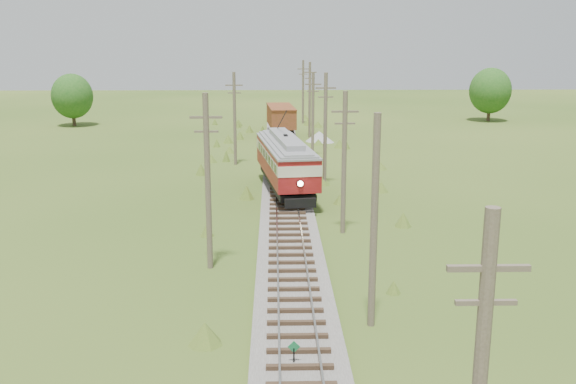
{
  "coord_description": "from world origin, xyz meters",
  "views": [
    {
      "loc": [
        -0.88,
        -19.43,
        11.55
      ],
      "look_at": [
        0.0,
        19.93,
        2.12
      ],
      "focal_mm": 40.0,
      "sensor_mm": 36.0,
      "label": 1
    }
  ],
  "objects_px": {
    "gondola": "(281,117)",
    "switch_marker": "(294,352)",
    "gravel_pile": "(320,137)",
    "streetcar": "(286,159)"
  },
  "relations": [
    {
      "from": "gondola",
      "to": "gravel_pile",
      "type": "xyz_separation_m",
      "value": [
        4.48,
        -4.96,
        -1.64
      ]
    },
    {
      "from": "gondola",
      "to": "switch_marker",
      "type": "bearing_deg",
      "value": -94.6
    },
    {
      "from": "streetcar",
      "to": "gravel_pile",
      "type": "relative_size",
      "value": 3.8
    },
    {
      "from": "streetcar",
      "to": "gravel_pile",
      "type": "height_order",
      "value": "streetcar"
    },
    {
      "from": "streetcar",
      "to": "gravel_pile",
      "type": "distance_m",
      "value": 26.12
    },
    {
      "from": "gondola",
      "to": "gravel_pile",
      "type": "bearing_deg",
      "value": -52.35
    },
    {
      "from": "streetcar",
      "to": "gondola",
      "type": "xyz_separation_m",
      "value": [
        -0.0,
        30.61,
        -0.53
      ]
    },
    {
      "from": "switch_marker",
      "to": "gondola",
      "type": "distance_m",
      "value": 57.23
    },
    {
      "from": "switch_marker",
      "to": "gravel_pile",
      "type": "relative_size",
      "value": 0.31
    },
    {
      "from": "streetcar",
      "to": "gondola",
      "type": "bearing_deg",
      "value": 82.29
    }
  ]
}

